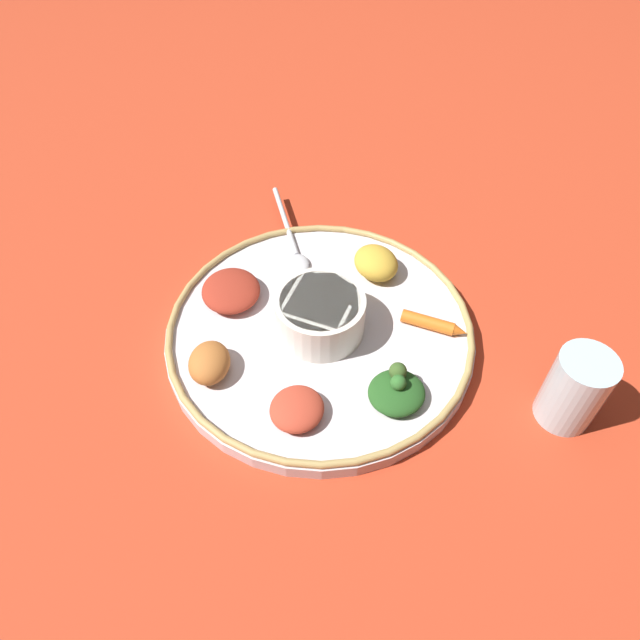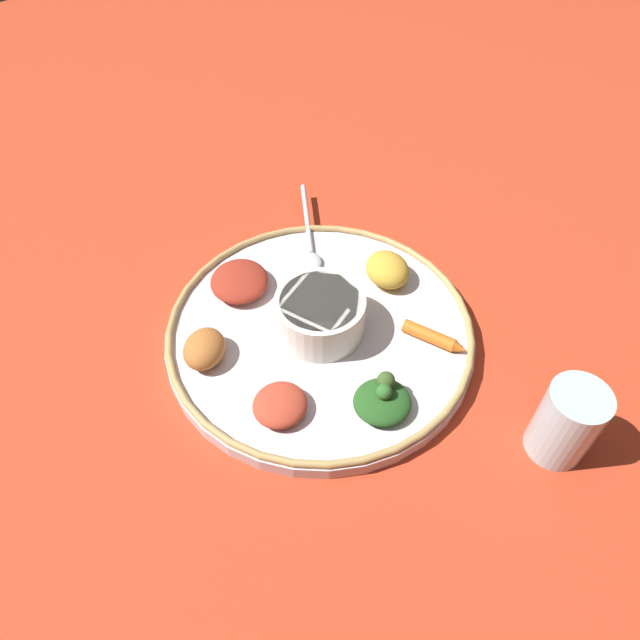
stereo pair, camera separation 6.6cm
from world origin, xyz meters
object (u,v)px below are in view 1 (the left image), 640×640
(spoon, at_px, (292,242))
(greens_pile, at_px, (397,390))
(center_bowl, at_px, (320,313))
(drinking_glass, at_px, (573,392))
(carrot_near_spoon, at_px, (433,324))

(spoon, xyz_separation_m, greens_pile, (0.25, -0.09, 0.01))
(center_bowl, bearing_deg, greens_pile, -5.16)
(greens_pile, xyz_separation_m, drinking_glass, (0.13, 0.12, 0.01))
(drinking_glass, bearing_deg, greens_pile, -138.30)
(center_bowl, xyz_separation_m, drinking_glass, (0.25, 0.11, -0.00))
(center_bowl, bearing_deg, carrot_near_spoon, 44.77)
(greens_pile, height_order, drinking_glass, drinking_glass)
(spoon, distance_m, drinking_glass, 0.38)
(drinking_glass, bearing_deg, carrot_near_spoon, -174.57)
(greens_pile, relative_size, drinking_glass, 0.84)
(carrot_near_spoon, bearing_deg, spoon, -176.26)
(center_bowl, bearing_deg, spoon, 148.70)
(center_bowl, height_order, greens_pile, center_bowl)
(spoon, bearing_deg, drinking_glass, 4.46)
(carrot_near_spoon, relative_size, drinking_glass, 0.82)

